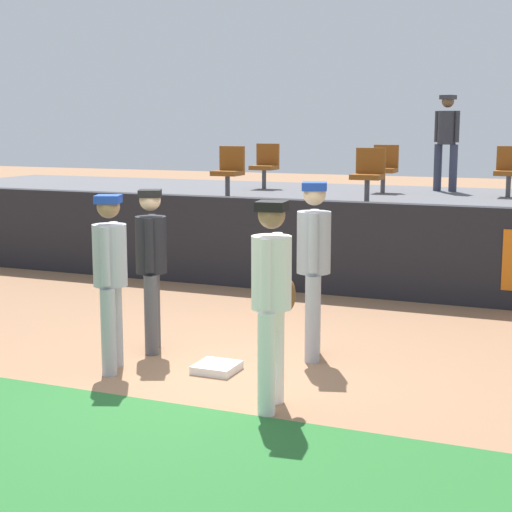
{
  "coord_description": "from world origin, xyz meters",
  "views": [
    {
      "loc": [
        3.39,
        -6.81,
        2.42
      ],
      "look_at": [
        0.07,
        1.12,
        1.0
      ],
      "focal_mm": 56.91,
      "sensor_mm": 36.0,
      "label": 1
    }
  ],
  "objects_px": {
    "first_base": "(217,368)",
    "seat_back_left": "(265,164)",
    "seat_back_right": "(510,169)",
    "player_fielder_home": "(272,291)",
    "seat_front_left": "(229,169)",
    "player_coach_visitor": "(314,257)",
    "player_umpire": "(151,259)",
    "spectator_hooded": "(447,136)",
    "seat_front_center": "(369,172)",
    "seat_back_center": "(384,166)",
    "player_runner_visitor": "(110,270)"
  },
  "relations": [
    {
      "from": "player_coach_visitor",
      "to": "seat_back_right",
      "type": "distance_m",
      "value": 6.54
    },
    {
      "from": "first_base",
      "to": "player_coach_visitor",
      "type": "relative_size",
      "value": 0.22
    },
    {
      "from": "player_fielder_home",
      "to": "player_umpire",
      "type": "distance_m",
      "value": 2.17
    },
    {
      "from": "player_coach_visitor",
      "to": "seat_back_left",
      "type": "relative_size",
      "value": 2.17
    },
    {
      "from": "seat_front_center",
      "to": "seat_front_left",
      "type": "bearing_deg",
      "value": -179.99
    },
    {
      "from": "player_umpire",
      "to": "seat_back_left",
      "type": "height_order",
      "value": "seat_back_left"
    },
    {
      "from": "first_base",
      "to": "seat_back_right",
      "type": "bearing_deg",
      "value": 74.62
    },
    {
      "from": "first_base",
      "to": "seat_front_left",
      "type": "distance_m",
      "value": 6.11
    },
    {
      "from": "player_fielder_home",
      "to": "player_runner_visitor",
      "type": "relative_size",
      "value": 1.03
    },
    {
      "from": "seat_back_right",
      "to": "spectator_hooded",
      "type": "height_order",
      "value": "spectator_hooded"
    },
    {
      "from": "seat_back_right",
      "to": "seat_front_left",
      "type": "relative_size",
      "value": 1.0
    },
    {
      "from": "seat_back_right",
      "to": "seat_back_center",
      "type": "relative_size",
      "value": 1.0
    },
    {
      "from": "first_base",
      "to": "seat_front_center",
      "type": "distance_m",
      "value": 5.65
    },
    {
      "from": "seat_back_center",
      "to": "seat_front_left",
      "type": "distance_m",
      "value": 2.84
    },
    {
      "from": "first_base",
      "to": "player_fielder_home",
      "type": "bearing_deg",
      "value": -40.3
    },
    {
      "from": "player_runner_visitor",
      "to": "seat_back_left",
      "type": "distance_m",
      "value": 7.74
    },
    {
      "from": "player_fielder_home",
      "to": "spectator_hooded",
      "type": "distance_m",
      "value": 8.77
    },
    {
      "from": "player_coach_visitor",
      "to": "seat_front_center",
      "type": "distance_m",
      "value": 4.68
    },
    {
      "from": "player_runner_visitor",
      "to": "player_umpire",
      "type": "bearing_deg",
      "value": 158.62
    },
    {
      "from": "player_fielder_home",
      "to": "seat_back_left",
      "type": "bearing_deg",
      "value": -164.89
    },
    {
      "from": "player_fielder_home",
      "to": "seat_back_center",
      "type": "bearing_deg",
      "value": 179.98
    },
    {
      "from": "seat_back_left",
      "to": "seat_back_center",
      "type": "bearing_deg",
      "value": -0.0
    },
    {
      "from": "player_fielder_home",
      "to": "seat_front_left",
      "type": "bearing_deg",
      "value": -159.79
    },
    {
      "from": "player_coach_visitor",
      "to": "seat_front_left",
      "type": "height_order",
      "value": "seat_front_left"
    },
    {
      "from": "player_runner_visitor",
      "to": "seat_back_left",
      "type": "height_order",
      "value": "seat_back_left"
    },
    {
      "from": "player_fielder_home",
      "to": "seat_front_center",
      "type": "relative_size",
      "value": 2.12
    },
    {
      "from": "seat_back_left",
      "to": "spectator_hooded",
      "type": "bearing_deg",
      "value": 12.92
    },
    {
      "from": "seat_back_left",
      "to": "player_runner_visitor",
      "type": "bearing_deg",
      "value": -79.18
    },
    {
      "from": "player_umpire",
      "to": "seat_back_right",
      "type": "distance_m",
      "value": 7.44
    },
    {
      "from": "player_runner_visitor",
      "to": "seat_back_left",
      "type": "xyz_separation_m",
      "value": [
        -1.45,
        7.57,
        0.65
      ]
    },
    {
      "from": "first_base",
      "to": "seat_back_left",
      "type": "xyz_separation_m",
      "value": [
        -2.41,
        7.21,
        1.62
      ]
    },
    {
      "from": "seat_back_left",
      "to": "seat_back_center",
      "type": "distance_m",
      "value": 2.27
    },
    {
      "from": "player_umpire",
      "to": "seat_back_left",
      "type": "xyz_separation_m",
      "value": [
        -1.46,
        6.8,
        0.66
      ]
    },
    {
      "from": "player_fielder_home",
      "to": "player_coach_visitor",
      "type": "relative_size",
      "value": 0.97
    },
    {
      "from": "player_coach_visitor",
      "to": "spectator_hooded",
      "type": "height_order",
      "value": "spectator_hooded"
    },
    {
      "from": "player_umpire",
      "to": "seat_front_left",
      "type": "bearing_deg",
      "value": 170.1
    },
    {
      "from": "first_base",
      "to": "player_fielder_home",
      "type": "relative_size",
      "value": 0.22
    },
    {
      "from": "seat_back_left",
      "to": "seat_back_center",
      "type": "height_order",
      "value": "same"
    },
    {
      "from": "player_fielder_home",
      "to": "seat_front_left",
      "type": "height_order",
      "value": "seat_front_left"
    },
    {
      "from": "player_runner_visitor",
      "to": "seat_back_right",
      "type": "bearing_deg",
      "value": 138.1
    },
    {
      "from": "seat_back_right",
      "to": "spectator_hooded",
      "type": "bearing_deg",
      "value": 148.09
    },
    {
      "from": "seat_back_left",
      "to": "spectator_hooded",
      "type": "xyz_separation_m",
      "value": [
        3.21,
        0.74,
        0.52
      ]
    },
    {
      "from": "seat_back_center",
      "to": "seat_front_left",
      "type": "height_order",
      "value": "same"
    },
    {
      "from": "seat_back_left",
      "to": "seat_back_center",
      "type": "xyz_separation_m",
      "value": [
        2.27,
        -0.0,
        -0.0
      ]
    },
    {
      "from": "player_umpire",
      "to": "spectator_hooded",
      "type": "distance_m",
      "value": 7.83
    },
    {
      "from": "player_coach_visitor",
      "to": "player_runner_visitor",
      "type": "bearing_deg",
      "value": -71.65
    },
    {
      "from": "first_base",
      "to": "seat_back_left",
      "type": "height_order",
      "value": "seat_back_left"
    },
    {
      "from": "player_runner_visitor",
      "to": "seat_back_center",
      "type": "relative_size",
      "value": 2.06
    },
    {
      "from": "seat_front_center",
      "to": "seat_front_left",
      "type": "relative_size",
      "value": 1.0
    },
    {
      "from": "seat_front_center",
      "to": "player_fielder_home",
      "type": "bearing_deg",
      "value": -82.35
    }
  ]
}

